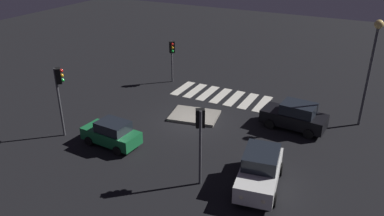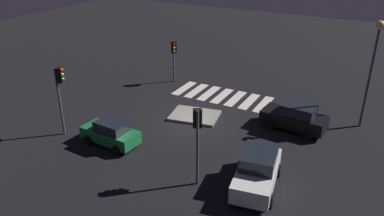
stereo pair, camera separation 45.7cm
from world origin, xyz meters
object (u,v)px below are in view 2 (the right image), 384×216
object	(u,v)px
car_white	(257,171)
traffic_light_north	(60,84)
car_green	(111,133)
street_lamp	(374,56)
traffic_light_east	(174,52)
traffic_island	(195,116)
traffic_light_west	(197,128)
car_black	(295,117)

from	to	relation	value
car_white	traffic_light_north	bearing A→B (deg)	-96.94
car_green	traffic_light_north	xyz separation A→B (m)	(3.40, 0.36, 2.64)
car_green	street_lamp	world-z (taller)	street_lamp
traffic_light_north	traffic_light_east	world-z (taller)	traffic_light_north
traffic_island	traffic_light_west	size ratio (longest dim) A/B	0.88
traffic_island	car_white	bearing A→B (deg)	139.54
car_white	car_black	distance (m)	7.11
traffic_light_west	street_lamp	bearing A→B (deg)	-62.30
street_lamp	traffic_light_west	bearing A→B (deg)	58.27
car_green	traffic_light_west	xyz separation A→B (m)	(-6.47, 0.99, 2.39)
traffic_island	street_lamp	world-z (taller)	street_lamp
traffic_island	car_green	size ratio (longest dim) A/B	0.98
traffic_light_north	street_lamp	xyz separation A→B (m)	(-16.57, -10.21, 1.46)
car_black	street_lamp	size ratio (longest dim) A/B	0.61
car_white	traffic_light_east	size ratio (longest dim) A/B	1.28
traffic_island	street_lamp	distance (m)	12.21
traffic_light_west	traffic_light_east	bearing A→B (deg)	4.87
traffic_light_north	car_green	bearing A→B (deg)	-35.00
traffic_light_north	traffic_light_east	distance (m)	11.44
traffic_light_east	street_lamp	world-z (taller)	street_lamp
car_white	car_black	xyz separation A→B (m)	(-0.05, -7.10, -0.05)
traffic_light_north	car_white	bearing A→B (deg)	-38.69
car_green	traffic_light_west	distance (m)	6.97
street_lamp	car_black	bearing A→B (deg)	34.25
car_green	traffic_light_north	world-z (taller)	traffic_light_north
car_black	traffic_light_east	bearing A→B (deg)	-13.56
car_white	traffic_light_north	world-z (taller)	traffic_light_north
traffic_light_east	street_lamp	xyz separation A→B (m)	(-15.23, 1.13, 2.15)
car_white	car_black	bearing A→B (deg)	170.32
traffic_light_east	car_green	bearing A→B (deg)	-29.33
car_green	traffic_light_north	bearing A→B (deg)	9.46
traffic_light_east	street_lamp	size ratio (longest dim) A/B	0.51
traffic_island	traffic_light_west	xyz separation A→B (m)	(-3.75, 6.78, 3.09)
car_green	traffic_light_west	world-z (taller)	traffic_light_west
car_black	traffic_light_east	size ratio (longest dim) A/B	1.19
car_white	street_lamp	distance (m)	11.16
traffic_island	traffic_light_north	size ratio (longest dim) A/B	0.81
car_black	car_green	bearing A→B (deg)	42.28
car_black	traffic_light_east	world-z (taller)	traffic_light_east
traffic_island	traffic_light_east	size ratio (longest dim) A/B	1.02
car_green	traffic_island	bearing A→B (deg)	-111.67
traffic_island	traffic_light_west	distance (m)	8.34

